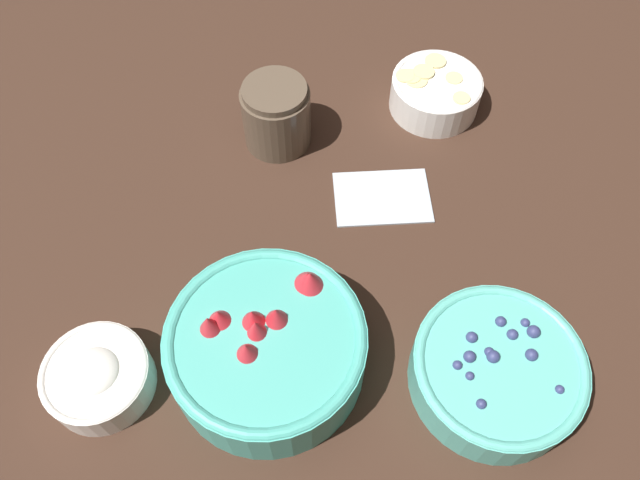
# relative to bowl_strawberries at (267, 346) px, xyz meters

# --- Properties ---
(ground_plane) EXTENTS (4.00, 4.00, 0.00)m
(ground_plane) POSITION_rel_bowl_strawberries_xyz_m (-0.08, -0.11, -0.05)
(ground_plane) COLOR #382319
(bowl_strawberries) EXTENTS (0.22, 0.22, 0.10)m
(bowl_strawberries) POSITION_rel_bowl_strawberries_xyz_m (0.00, 0.00, 0.00)
(bowl_strawberries) COLOR #47AD9E
(bowl_strawberries) RESTS_ON ground_plane
(bowl_blueberries) EXTENTS (0.19, 0.19, 0.06)m
(bowl_blueberries) POSITION_rel_bowl_strawberries_xyz_m (-0.24, 0.09, -0.01)
(bowl_blueberries) COLOR #56B7A8
(bowl_blueberries) RESTS_ON ground_plane
(bowl_bananas) EXTENTS (0.13, 0.13, 0.06)m
(bowl_bananas) POSITION_rel_bowl_strawberries_xyz_m (-0.33, -0.33, -0.02)
(bowl_bananas) COLOR white
(bowl_bananas) RESTS_ON ground_plane
(bowl_cream) EXTENTS (0.12, 0.12, 0.05)m
(bowl_cream) POSITION_rel_bowl_strawberries_xyz_m (0.19, -0.02, -0.02)
(bowl_cream) COLOR silver
(bowl_cream) RESTS_ON ground_plane
(jar_chocolate) EXTENTS (0.10, 0.10, 0.10)m
(jar_chocolate) POSITION_rel_bowl_strawberries_xyz_m (-0.09, -0.33, -0.00)
(jar_chocolate) COLOR brown
(jar_chocolate) RESTS_ON ground_plane
(napkin) EXTENTS (0.15, 0.12, 0.01)m
(napkin) POSITION_rel_bowl_strawberries_xyz_m (-0.20, -0.19, -0.04)
(napkin) COLOR #B2BCC6
(napkin) RESTS_ON ground_plane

